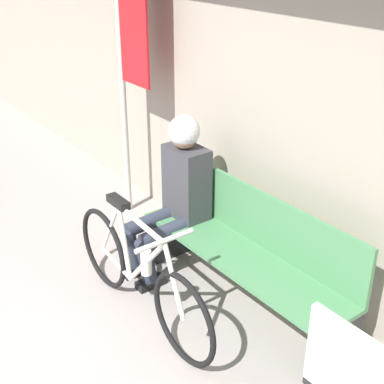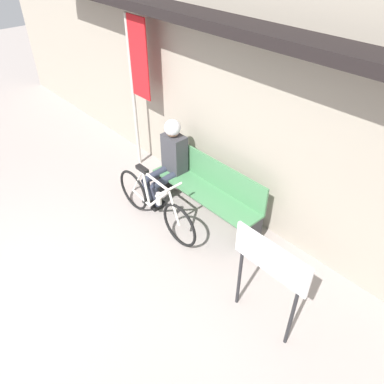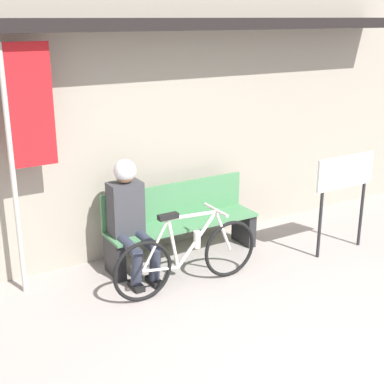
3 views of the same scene
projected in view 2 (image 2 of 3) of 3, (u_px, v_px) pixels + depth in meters
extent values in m
plane|color=gray|center=(26.00, 300.00, 4.13)|extent=(24.00, 24.00, 0.00)
cube|color=#9E9384|center=(219.00, 91.00, 4.76)|extent=(12.00, 0.12, 3.20)
cube|color=black|center=(205.00, 19.00, 4.07)|extent=(6.60, 0.44, 0.12)
cube|color=#477F51|center=(205.00, 192.00, 5.04)|extent=(1.74, 0.42, 0.03)
cube|color=#477F51|center=(215.00, 173.00, 5.02)|extent=(1.74, 0.03, 0.40)
cube|color=#232326|center=(167.00, 179.00, 5.65)|extent=(0.10, 0.36, 0.39)
cube|color=#232326|center=(250.00, 234.00, 4.69)|extent=(0.10, 0.36, 0.39)
torus|color=black|center=(133.00, 190.00, 5.25)|extent=(0.61, 0.04, 0.61)
torus|color=black|center=(179.00, 225.00, 4.66)|extent=(0.61, 0.04, 0.61)
cylinder|color=silver|center=(155.00, 180.00, 4.65)|extent=(0.54, 0.03, 0.06)
cylinder|color=silver|center=(159.00, 199.00, 4.78)|extent=(0.46, 0.03, 0.52)
cylinder|color=silver|center=(146.00, 189.00, 4.93)|extent=(0.13, 0.03, 0.53)
cylinder|color=silver|center=(141.00, 198.00, 5.15)|extent=(0.38, 0.03, 0.08)
cylinder|color=silver|center=(138.00, 181.00, 5.02)|extent=(0.30, 0.02, 0.48)
cylinder|color=silver|center=(174.00, 208.00, 4.58)|extent=(0.21, 0.03, 0.45)
cube|color=black|center=(142.00, 169.00, 4.78)|extent=(0.20, 0.07, 0.05)
cylinder|color=silver|center=(169.00, 190.00, 4.49)|extent=(0.03, 0.40, 0.03)
cylinder|color=beige|center=(159.00, 199.00, 4.78)|extent=(0.07, 0.07, 0.17)
cylinder|color=#2D3342|center=(157.00, 174.00, 5.37)|extent=(0.11, 0.44, 0.13)
cylinder|color=#2D3342|center=(148.00, 189.00, 5.38)|extent=(0.11, 0.17, 0.37)
cube|color=black|center=(150.00, 199.00, 5.52)|extent=(0.10, 0.22, 0.06)
cylinder|color=#2D3342|center=(166.00, 180.00, 5.25)|extent=(0.11, 0.44, 0.13)
cylinder|color=#2D3342|center=(156.00, 196.00, 5.27)|extent=(0.11, 0.17, 0.37)
cube|color=black|center=(159.00, 206.00, 5.40)|extent=(0.10, 0.22, 0.06)
cube|color=#38383D|center=(174.00, 153.00, 5.28)|extent=(0.34, 0.22, 0.55)
sphere|color=#9E7556|center=(173.00, 130.00, 5.04)|extent=(0.20, 0.20, 0.20)
sphere|color=silver|center=(172.00, 128.00, 5.02)|extent=(0.23, 0.23, 0.23)
cylinder|color=#B7B2A8|center=(134.00, 97.00, 5.66)|extent=(0.05, 0.05, 2.36)
cube|color=red|center=(139.00, 59.00, 5.15)|extent=(0.40, 0.02, 1.12)
cylinder|color=#232326|center=(239.00, 279.00, 3.89)|extent=(0.04, 0.04, 0.77)
cylinder|color=#232326|center=(291.00, 319.00, 3.51)|extent=(0.04, 0.04, 0.77)
cube|color=white|center=(271.00, 259.00, 3.36)|extent=(0.81, 0.03, 0.36)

